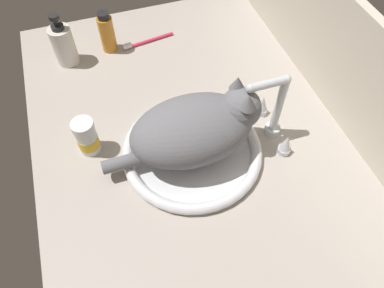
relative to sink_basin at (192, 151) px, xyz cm
name	(u,v)px	position (x,y,z in cm)	size (l,w,h in cm)	color
countertop	(188,140)	(-5.26, 0.71, -2.70)	(116.13, 77.61, 3.00)	#ADA399
backsplash_wall	(341,64)	(-5.26, 40.71, 12.06)	(116.13, 2.40, 32.51)	beige
sink_basin	(192,151)	(0.00, 0.00, 0.00)	(34.46, 34.46, 2.71)	white
faucet	(274,112)	(0.00, 20.90, 6.72)	(16.71, 11.66, 19.79)	silver
cat	(200,127)	(-0.01, 1.84, 8.62)	(18.64, 38.39, 17.01)	slate
pill_bottle	(87,138)	(-9.30, -23.58, 3.55)	(5.29, 5.29, 10.23)	white
soap_pump_bottle	(64,45)	(-43.85, -24.59, 5.06)	(6.38, 6.38, 16.13)	silver
amber_bottle	(107,33)	(-45.50, -11.65, 4.87)	(4.55, 4.55, 12.87)	#C67A23
toothbrush	(147,41)	(-44.81, 0.01, -0.57)	(3.55, 16.67, 1.70)	#D83359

